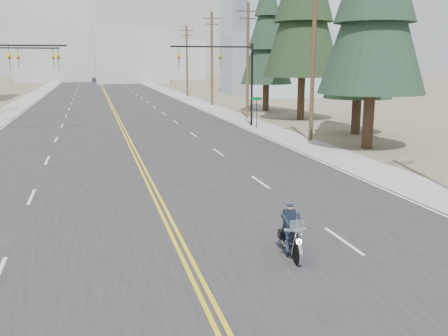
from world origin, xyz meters
The scene contains 19 objects.
ground_plane centered at (0.00, 0.00, 0.00)m, with size 400.00×400.00×0.00m, color #776D56.
road centered at (0.00, 70.00, 0.01)m, with size 20.00×200.00×0.01m, color #303033.
sidewalk_left centered at (-11.50, 70.00, 0.01)m, with size 3.00×200.00×0.01m, color #A5A5A0.
sidewalk_right centered at (11.50, 70.00, 0.01)m, with size 3.00×200.00×0.01m, color #A5A5A0.
traffic_mast_right centered at (8.98, 32.00, 4.94)m, with size 7.10×0.26×7.00m.
traffic_mast_far centered at (-9.31, 40.00, 4.87)m, with size 6.10×0.26×7.00m.
street_sign centered at (10.80, 30.00, 1.80)m, with size 0.90×0.06×2.62m.
utility_pole_b centered at (12.50, 23.00, 5.98)m, with size 2.20×0.30×11.50m.
utility_pole_c centered at (12.50, 38.00, 5.73)m, with size 2.20×0.30×11.00m.
utility_pole_d centered at (12.50, 53.00, 5.98)m, with size 2.20×0.30×11.50m.
utility_pole_e centered at (12.50, 70.00, 5.73)m, with size 2.20×0.30×11.00m.
glass_building centered at (32.00, 70.00, 10.00)m, with size 24.00×16.00×20.00m, color #9EB5CC.
haze_bldg_b centered at (8.00, 125.00, 7.00)m, with size 18.00×14.00×14.00m, color #ADB2B7.
haze_bldg_c centered at (40.00, 110.00, 9.00)m, with size 16.00×12.00×18.00m, color #B7BCC6.
haze_bldg_d centered at (-12.00, 140.00, 13.00)m, with size 20.00×15.00×26.00m, color #ADB2B7.
haze_bldg_e centered at (25.00, 150.00, 6.00)m, with size 14.00×14.00×12.00m, color #B7BCC6.
motorcyclist centered at (2.98, 3.35, 0.75)m, with size 0.82×1.91×1.49m, color black, non-canonical shape.
conifer_mid centered at (17.33, 25.31, 7.90)m, with size 5.16×5.16×13.77m.
conifer_far centered at (16.63, 44.22, 8.73)m, with size 5.68×5.68×15.22m.
Camera 1 is at (-2.37, -9.31, 5.52)m, focal length 40.00 mm.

